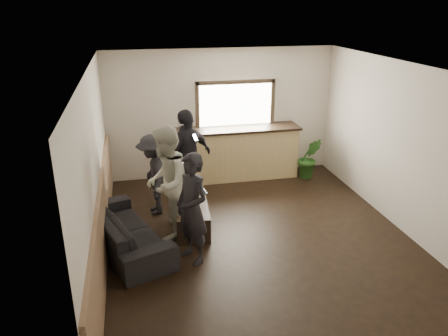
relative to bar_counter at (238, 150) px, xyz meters
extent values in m
cube|color=black|center=(-0.30, -2.70, -0.64)|extent=(5.00, 6.00, 0.01)
cube|color=silver|center=(-0.30, -2.70, 2.16)|extent=(5.00, 6.00, 0.01)
cube|color=beige|center=(-0.30, 0.30, 0.76)|extent=(5.00, 0.01, 2.80)
cube|color=beige|center=(-0.30, -5.70, 0.76)|extent=(5.00, 0.01, 2.80)
cube|color=beige|center=(-2.80, -2.70, 0.76)|extent=(0.01, 6.00, 2.80)
cube|color=beige|center=(2.20, -2.70, 0.76)|extent=(0.01, 6.00, 2.80)
cube|color=#8E6C50|center=(-2.77, -2.70, -0.09)|extent=(0.06, 5.90, 1.10)
cube|color=tan|center=(0.00, -0.02, -0.09)|extent=(2.60, 0.60, 1.10)
cube|color=black|center=(0.00, -0.02, 0.48)|extent=(2.70, 0.68, 0.05)
cube|color=white|center=(0.00, 0.26, 0.96)|extent=(1.60, 0.06, 0.90)
cube|color=#3F3326|center=(0.00, 0.23, 1.45)|extent=(1.72, 0.08, 0.08)
cube|color=#3F3326|center=(-0.84, 0.23, 0.96)|extent=(0.08, 0.08, 1.06)
cube|color=#3F3326|center=(0.84, 0.23, 0.96)|extent=(0.08, 0.08, 1.06)
imported|color=black|center=(-2.45, -2.54, -0.33)|extent=(1.53, 2.29, 0.62)
cube|color=black|center=(-1.34, -2.22, -0.42)|extent=(0.63, 1.03, 0.44)
imported|color=silver|center=(-1.41, -2.00, -0.16)|extent=(0.16, 0.16, 0.09)
imported|color=silver|center=(-1.27, -2.42, -0.16)|extent=(0.11, 0.11, 0.09)
imported|color=#2D6623|center=(1.55, -0.37, -0.18)|extent=(0.57, 0.49, 0.92)
imported|color=black|center=(-1.45, -3.11, 0.22)|extent=(0.66, 0.75, 1.71)
cube|color=black|center=(-1.26, -3.00, 0.45)|extent=(0.11, 0.11, 0.12)
cube|color=white|center=(-1.26, -3.01, 0.46)|extent=(0.10, 0.09, 0.11)
imported|color=beige|center=(-1.75, -2.29, 0.31)|extent=(0.95, 1.09, 1.90)
cube|color=black|center=(-1.54, -2.35, 0.32)|extent=(0.11, 0.10, 0.12)
cube|color=white|center=(-1.54, -2.35, 0.32)|extent=(0.09, 0.08, 0.11)
imported|color=black|center=(-1.92, -1.37, 0.11)|extent=(0.63, 1.01, 1.50)
cube|color=black|center=(-1.70, -1.36, 0.39)|extent=(0.10, 0.08, 0.12)
cube|color=white|center=(-1.70, -1.36, 0.40)|extent=(0.08, 0.07, 0.11)
imported|color=black|center=(-1.24, -1.13, 0.30)|extent=(1.17, 0.99, 1.88)
cube|color=black|center=(-1.12, -1.31, 0.75)|extent=(0.11, 0.12, 0.12)
cube|color=white|center=(-1.12, -1.32, 0.75)|extent=(0.10, 0.10, 0.11)
camera|label=1|loc=(-2.20, -8.85, 3.09)|focal=35.00mm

